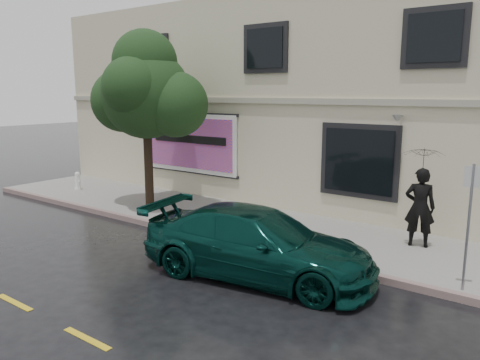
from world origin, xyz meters
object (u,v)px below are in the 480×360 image
Objects in this scene: car at (257,243)px; street_tree at (146,95)px; pedestrian at (420,207)px; fire_hydrant at (78,181)px.

street_tree reaches higher than car.
car is at bearing -22.63° from street_tree.
street_tree is at bearing -7.08° from pedestrian.
fire_hydrant is at bearing 176.44° from street_tree.
car is 7.24× the size of fire_hydrant.
car is 7.14m from street_tree.
fire_hydrant is (-10.26, 2.75, -0.24)m from car.
street_tree is (-5.96, 2.48, 3.06)m from car.
pedestrian is 0.38× the size of street_tree.
street_tree reaches higher than fire_hydrant.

